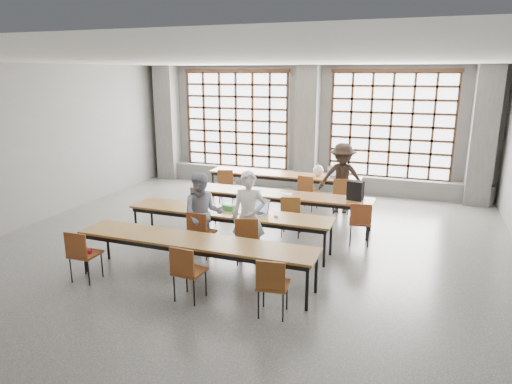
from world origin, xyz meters
TOP-DOWN VIEW (x-y plane):
  - floor at (0.00, 0.00)m, footprint 11.00×11.00m
  - ceiling at (0.00, 0.00)m, footprint 11.00×11.00m
  - wall_back at (0.00, 5.50)m, footprint 10.00×0.00m
  - wall_left at (-5.00, 0.00)m, footprint 0.00×11.00m
  - column_left at (-4.50, 5.22)m, footprint 0.60×0.55m
  - column_mid at (0.00, 5.22)m, footprint 0.60×0.55m
  - column_right at (4.50, 5.22)m, footprint 0.60×0.55m
  - window_left at (-2.25, 5.42)m, footprint 3.32×0.12m
  - window_right at (2.25, 5.42)m, footprint 3.32×0.12m
  - sill_ledge at (0.00, 5.30)m, footprint 9.80×0.35m
  - desk_row_a at (-0.25, 3.82)m, footprint 4.00×0.70m
  - desk_row_b at (0.27, 1.86)m, footprint 4.00×0.70m
  - desk_row_c at (-0.28, 0.26)m, footprint 4.00×0.70m
  - desk_row_d at (-0.20, -1.32)m, footprint 4.00×0.70m
  - chair_back_left at (-1.63, 3.20)m, footprint 0.52×0.52m
  - chair_back_mid at (0.54, 3.19)m, footprint 0.48×0.49m
  - chair_back_right at (1.37, 3.19)m, footprint 0.51×0.51m
  - chair_mid_left at (-1.36, 1.24)m, footprint 0.53×0.53m
  - chair_mid_centre at (0.68, 1.24)m, footprint 0.48×0.49m
  - chair_mid_right at (2.08, 1.24)m, footprint 0.48×0.48m
  - chair_front_left at (-0.58, -0.37)m, footprint 0.43×0.44m
  - chair_front_right at (0.34, -0.37)m, footprint 0.51×0.52m
  - chair_near_left at (-1.89, -1.95)m, footprint 0.43×0.44m
  - chair_near_mid at (-0.00, -1.95)m, footprint 0.45×0.45m
  - chair_near_right at (1.31, -1.94)m, footprint 0.47×0.47m
  - student_male at (0.32, -0.24)m, footprint 0.67×0.51m
  - student_female at (-0.58, -0.24)m, footprint 0.94×0.86m
  - student_back at (1.35, 3.32)m, footprint 1.16×0.75m
  - laptop_front at (0.29, 0.36)m, footprint 0.44×0.40m
  - laptop_back at (1.07, 3.93)m, footprint 0.45×0.42m
  - mouse at (0.67, 0.24)m, footprint 0.11×0.09m
  - green_box at (-0.33, 0.34)m, footprint 0.26×0.12m
  - phone at (-0.10, 0.16)m, footprint 0.13×0.07m
  - paper_sheet_a at (-0.33, 1.91)m, footprint 0.33×0.27m
  - paper_sheet_c at (0.37, 1.86)m, footprint 0.32×0.25m
  - backpack at (1.87, 1.91)m, footprint 0.35×0.25m
  - plastic_bag at (0.65, 3.87)m, footprint 0.30×0.26m
  - red_pouch at (-1.90, -1.87)m, footprint 0.21×0.14m

SIDE VIEW (x-z plane):
  - floor at x=0.00m, z-range 0.00..0.00m
  - sill_ledge at x=0.00m, z-range 0.00..0.50m
  - red_pouch at x=-1.90m, z-range 0.47..0.53m
  - chair_back_left at x=-1.63m, z-range 0.10..0.98m
  - chair_back_mid at x=0.54m, z-range 0.10..0.98m
  - chair_back_right at x=1.37m, z-range 0.10..0.98m
  - chair_mid_left at x=-1.36m, z-range 0.10..0.98m
  - chair_mid_centre at x=0.68m, z-range 0.10..0.98m
  - chair_mid_right at x=2.08m, z-range 0.10..0.98m
  - chair_front_left at x=-0.58m, z-range 0.10..0.98m
  - chair_front_right at x=0.34m, z-range 0.10..0.98m
  - chair_near_left at x=-1.89m, z-range 0.10..0.98m
  - chair_near_mid at x=0.00m, z-range 0.10..0.98m
  - chair_near_right at x=1.31m, z-range 0.10..0.98m
  - desk_row_a at x=-0.25m, z-range 0.30..1.03m
  - desk_row_b at x=0.27m, z-range 0.30..1.03m
  - desk_row_c at x=-0.28m, z-range 0.30..1.03m
  - desk_row_d at x=-0.20m, z-range 0.30..1.03m
  - paper_sheet_a at x=-0.33m, z-range 0.73..0.73m
  - paper_sheet_c at x=0.37m, z-range 0.73..0.73m
  - phone at x=-0.10m, z-range 0.73..0.74m
  - mouse at x=0.67m, z-range 0.73..0.77m
  - green_box at x=-0.33m, z-range 0.73..0.82m
  - student_female at x=-0.58m, z-range 0.00..1.57m
  - laptop_front at x=0.29m, z-range 0.66..0.92m
  - laptop_back at x=1.07m, z-range 0.66..0.92m
  - student_male at x=0.32m, z-range 0.00..1.66m
  - student_back at x=1.35m, z-range 0.00..1.69m
  - plastic_bag at x=0.65m, z-range 0.73..1.02m
  - backpack at x=1.87m, z-range 0.73..1.13m
  - wall_back at x=0.00m, z-range -3.25..6.75m
  - wall_left at x=-5.00m, z-range -3.75..7.25m
  - column_left at x=-4.50m, z-range 0.00..3.50m
  - column_mid at x=0.00m, z-range 0.00..3.50m
  - column_right at x=4.50m, z-range 0.00..3.50m
  - window_left at x=-2.25m, z-range 0.40..3.40m
  - window_right at x=2.25m, z-range 0.40..3.40m
  - ceiling at x=0.00m, z-range 3.50..3.50m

